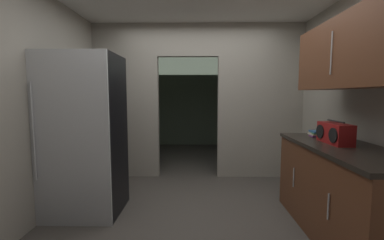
{
  "coord_description": "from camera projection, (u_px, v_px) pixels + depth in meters",
  "views": [
    {
      "loc": [
        -0.03,
        -2.79,
        1.4
      ],
      "look_at": [
        -0.09,
        0.85,
        1.04
      ],
      "focal_mm": 23.69,
      "sensor_mm": 36.0,
      "label": 1
    }
  ],
  "objects": [
    {
      "name": "ground",
      "position": [
        198.0,
        217.0,
        2.91
      ],
      "size": [
        20.0,
        20.0,
        0.0
      ],
      "primitive_type": "plane",
      "color": "#47423D"
    },
    {
      "name": "kitchen_partition",
      "position": [
        201.0,
        97.0,
        4.27
      ],
      "size": [
        3.48,
        0.12,
        2.56
      ],
      "color": "#9E998C",
      "rests_on": "ground"
    },
    {
      "name": "adjoining_room_shell",
      "position": [
        197.0,
        100.0,
        6.21
      ],
      "size": [
        3.48,
        2.86,
        2.56
      ],
      "color": "slate",
      "rests_on": "ground"
    },
    {
      "name": "kitchen_flank_left",
      "position": [
        4.0,
        108.0,
        2.31
      ],
      "size": [
        0.1,
        4.0,
        2.56
      ],
      "primitive_type": "cube",
      "color": "#9E998C",
      "rests_on": "ground"
    },
    {
      "name": "refrigerator",
      "position": [
        84.0,
        135.0,
        2.96
      ],
      "size": [
        0.84,
        0.72,
        1.85
      ],
      "color": "black",
      "rests_on": "ground"
    },
    {
      "name": "lower_cabinet_run",
      "position": [
        343.0,
        192.0,
        2.46
      ],
      "size": [
        0.68,
        1.69,
        0.91
      ],
      "color": "brown",
      "rests_on": "ground"
    },
    {
      "name": "upper_cabinet_counterside",
      "position": [
        351.0,
        53.0,
        2.33
      ],
      "size": [
        0.36,
        1.52,
        0.65
      ],
      "color": "brown"
    },
    {
      "name": "boombox",
      "position": [
        335.0,
        133.0,
        2.54
      ],
      "size": [
        0.18,
        0.42,
        0.23
      ],
      "color": "maroon",
      "rests_on": "lower_cabinet_run"
    },
    {
      "name": "book_stack",
      "position": [
        316.0,
        134.0,
        2.97
      ],
      "size": [
        0.13,
        0.16,
        0.07
      ],
      "color": "#8C3893",
      "rests_on": "lower_cabinet_run"
    }
  ]
}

